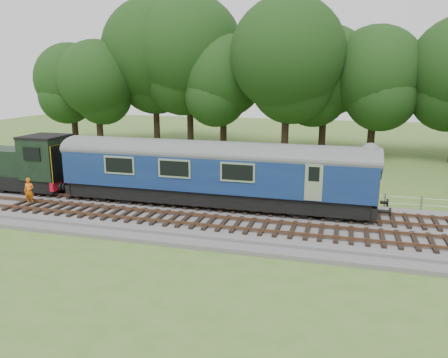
% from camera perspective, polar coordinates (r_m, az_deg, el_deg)
% --- Properties ---
extents(ground, '(120.00, 120.00, 0.00)m').
position_cam_1_polar(ground, '(23.36, 11.07, -6.32)').
color(ground, '#446B27').
rests_on(ground, ground).
extents(ballast, '(70.00, 7.00, 0.35)m').
position_cam_1_polar(ballast, '(23.30, 11.09, -5.91)').
color(ballast, '#4C4C4F').
rests_on(ballast, ground).
extents(track_north, '(67.20, 2.40, 0.21)m').
position_cam_1_polar(track_north, '(24.55, 11.40, -4.34)').
color(track_north, black).
rests_on(track_north, ballast).
extents(track_south, '(67.20, 2.40, 0.21)m').
position_cam_1_polar(track_south, '(21.71, 10.74, -6.66)').
color(track_south, black).
rests_on(track_south, ballast).
extents(fence, '(64.00, 0.12, 1.00)m').
position_cam_1_polar(fence, '(27.63, 11.89, -3.27)').
color(fence, '#6B6054').
rests_on(fence, ground).
extents(tree_line, '(70.00, 8.00, 18.00)m').
position_cam_1_polar(tree_line, '(44.69, 13.55, 2.92)').
color(tree_line, black).
rests_on(tree_line, ground).
extents(dmu_railcar, '(18.05, 2.86, 3.88)m').
position_cam_1_polar(dmu_railcar, '(25.02, -1.43, 1.44)').
color(dmu_railcar, black).
rests_on(dmu_railcar, ground).
extents(shunter_loco, '(8.91, 2.60, 3.38)m').
position_cam_1_polar(shunter_loco, '(32.08, -25.93, 1.58)').
color(shunter_loco, black).
rests_on(shunter_loco, ground).
extents(worker, '(0.65, 0.50, 1.57)m').
position_cam_1_polar(worker, '(28.19, -24.11, -1.45)').
color(worker, orange).
rests_on(worker, ballast).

